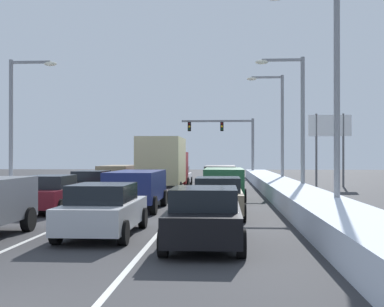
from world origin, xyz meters
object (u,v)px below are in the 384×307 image
(traffic_light_gantry, at_px, (230,135))
(street_lamp_left_mid, at_px, (18,115))
(sedan_silver_center_lane_nearest, at_px, (104,209))
(suv_green_right_lane_third, at_px, (224,181))
(sedan_black_left_lane_third, at_px, (92,184))
(street_lamp_right_far, at_px, (277,120))
(sedan_maroon_left_lane_second, at_px, (51,193))
(suv_tan_left_lane_fourth, at_px, (119,175))
(box_truck_center_lane_third, at_px, (164,163))
(sedan_black_right_lane_nearest, at_px, (205,216))
(street_lamp_right_near, at_px, (327,82))
(sedan_tan_right_lane_second, at_px, (218,197))
(street_lamp_right_mid, at_px, (296,113))
(roadside_sign_right, at_px, (330,133))
(sedan_white_center_lane_fourth, at_px, (178,176))
(suv_navy_center_lane_second, at_px, (137,186))
(suv_charcoal_right_lane_fourth, at_px, (220,176))

(traffic_light_gantry, relative_size, street_lamp_left_mid, 0.99)
(sedan_silver_center_lane_nearest, bearing_deg, suv_green_right_lane_third, 73.42)
(sedan_black_left_lane_third, xyz_separation_m, street_lamp_right_far, (10.99, 9.60, 4.11))
(sedan_maroon_left_lane_second, height_order, suv_tan_left_lane_fourth, suv_tan_left_lane_fourth)
(box_truck_center_lane_third, relative_size, traffic_light_gantry, 0.95)
(suv_green_right_lane_third, distance_m, sedan_black_left_lane_third, 7.22)
(suv_green_right_lane_third, bearing_deg, sedan_black_right_lane_nearest, -92.07)
(sedan_black_left_lane_third, height_order, street_lamp_right_near, street_lamp_right_near)
(sedan_tan_right_lane_second, bearing_deg, box_truck_center_lane_third, 107.82)
(sedan_silver_center_lane_nearest, distance_m, traffic_light_gantry, 38.41)
(sedan_maroon_left_lane_second, xyz_separation_m, traffic_light_gantry, (7.81, 31.93, 3.73))
(sedan_black_right_lane_nearest, relative_size, sedan_black_left_lane_third, 1.00)
(suv_green_right_lane_third, height_order, suv_tan_left_lane_fourth, same)
(street_lamp_right_near, bearing_deg, sedan_silver_center_lane_nearest, -151.17)
(sedan_silver_center_lane_nearest, height_order, street_lamp_right_far, street_lamp_right_far)
(street_lamp_right_mid, bearing_deg, sedan_black_left_lane_third, -177.30)
(suv_tan_left_lane_fourth, xyz_separation_m, roadside_sign_right, (15.08, 4.75, 3.00))
(sedan_maroon_left_lane_second, xyz_separation_m, roadside_sign_right, (15.13, 17.91, 3.25))
(sedan_white_center_lane_fourth, height_order, suv_tan_left_lane_fourth, suv_tan_left_lane_fourth)
(suv_navy_center_lane_second, bearing_deg, street_lamp_right_far, 63.57)
(sedan_maroon_left_lane_second, xyz_separation_m, street_lamp_right_mid, (11.05, 6.96, 3.86))
(suv_charcoal_right_lane_fourth, relative_size, box_truck_center_lane_third, 0.68)
(sedan_black_right_lane_nearest, distance_m, sedan_tan_right_lane_second, 6.21)
(sedan_white_center_lane_fourth, relative_size, street_lamp_right_far, 0.55)
(suv_green_right_lane_third, distance_m, traffic_light_gantry, 26.59)
(sedan_black_left_lane_third, bearing_deg, sedan_maroon_left_lane_second, -90.18)
(street_lamp_right_near, bearing_deg, sedan_white_center_lane_fourth, 110.12)
(sedan_silver_center_lane_nearest, xyz_separation_m, roadside_sign_right, (11.41, 23.99, 3.25))
(sedan_tan_right_lane_second, xyz_separation_m, street_lamp_right_far, (4.04, 17.37, 4.11))
(suv_navy_center_lane_second, relative_size, sedan_black_left_lane_third, 1.09)
(sedan_maroon_left_lane_second, distance_m, street_lamp_right_far, 19.89)
(sedan_black_right_lane_nearest, height_order, street_lamp_right_near, street_lamp_right_near)
(sedan_white_center_lane_fourth, relative_size, street_lamp_right_mid, 0.59)
(sedan_maroon_left_lane_second, bearing_deg, traffic_light_gantry, 76.25)
(suv_charcoal_right_lane_fourth, relative_size, suv_navy_center_lane_second, 1.00)
(sedan_maroon_left_lane_second, bearing_deg, street_lamp_right_near, -11.03)
(street_lamp_right_mid, bearing_deg, roadside_sign_right, 69.60)
(sedan_maroon_left_lane_second, distance_m, traffic_light_gantry, 33.08)
(sedan_black_right_lane_nearest, bearing_deg, suv_tan_left_lane_fourth, 107.85)
(suv_green_right_lane_third, height_order, street_lamp_right_near, street_lamp_right_near)
(suv_green_right_lane_third, relative_size, suv_tan_left_lane_fourth, 1.00)
(traffic_light_gantry, bearing_deg, sedan_white_center_lane_fourth, -106.20)
(sedan_black_right_lane_nearest, xyz_separation_m, suv_green_right_lane_third, (0.47, 13.11, 0.25))
(sedan_white_center_lane_fourth, xyz_separation_m, traffic_light_gantry, (4.15, 14.30, 3.73))
(sedan_white_center_lane_fourth, distance_m, sedan_maroon_left_lane_second, 18.01)
(suv_charcoal_right_lane_fourth, bearing_deg, traffic_light_gantry, 87.37)
(sedan_tan_right_lane_second, height_order, suv_tan_left_lane_fourth, suv_tan_left_lane_fourth)
(suv_charcoal_right_lane_fourth, bearing_deg, sedan_black_left_lane_third, -138.07)
(sedan_silver_center_lane_nearest, relative_size, street_lamp_right_near, 0.54)
(sedan_black_left_lane_third, bearing_deg, suv_navy_center_lane_second, -58.33)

